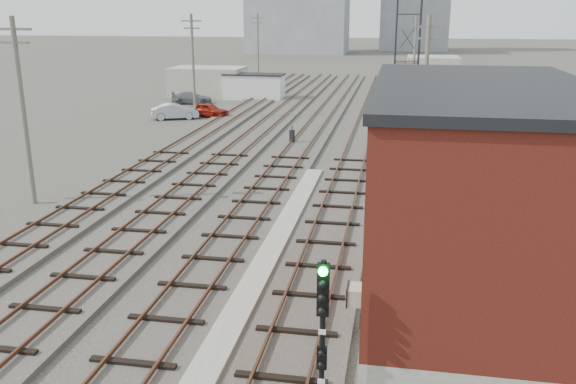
% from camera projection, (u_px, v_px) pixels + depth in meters
% --- Properties ---
extents(ground, '(320.00, 320.00, 0.00)m').
position_uv_depth(ground, '(350.00, 100.00, 65.95)').
color(ground, '#282621').
rests_on(ground, ground).
extents(track_right, '(3.20, 90.00, 0.39)m').
position_uv_depth(track_right, '(361.00, 137.00, 45.69)').
color(track_right, '#332D28').
rests_on(track_right, ground).
extents(track_mid_right, '(3.20, 90.00, 0.39)m').
position_uv_depth(track_mid_right, '(308.00, 135.00, 46.37)').
color(track_mid_right, '#332D28').
rests_on(track_mid_right, ground).
extents(track_mid_left, '(3.20, 90.00, 0.39)m').
position_uv_depth(track_mid_left, '(257.00, 134.00, 47.05)').
color(track_mid_left, '#332D28').
rests_on(track_mid_left, ground).
extents(track_left, '(3.20, 90.00, 0.39)m').
position_uv_depth(track_left, '(208.00, 132.00, 47.73)').
color(track_left, '#332D28').
rests_on(track_left, ground).
extents(platform_curb, '(0.90, 28.00, 0.26)m').
position_uv_depth(platform_curb, '(263.00, 267.00, 22.44)').
color(platform_curb, gray).
rests_on(platform_curb, ground).
extents(brick_building, '(6.54, 12.20, 7.22)m').
position_uv_depth(brick_building, '(474.00, 203.00, 18.37)').
color(brick_building, gray).
rests_on(brick_building, ground).
extents(lattice_tower, '(1.60, 1.60, 15.00)m').
position_uv_depth(lattice_tower, '(408.00, 38.00, 39.30)').
color(lattice_tower, black).
rests_on(lattice_tower, ground).
extents(utility_pole_left_a, '(1.80, 0.24, 9.00)m').
position_uv_depth(utility_pole_left_a, '(23.00, 107.00, 28.98)').
color(utility_pole_left_a, '#595147').
rests_on(utility_pole_left_a, ground).
extents(utility_pole_left_b, '(1.80, 0.24, 9.00)m').
position_uv_depth(utility_pole_left_b, '(193.00, 64.00, 52.56)').
color(utility_pole_left_b, '#595147').
rests_on(utility_pole_left_b, ground).
extents(utility_pole_left_c, '(1.80, 0.24, 9.00)m').
position_uv_depth(utility_pole_left_c, '(258.00, 48.00, 76.15)').
color(utility_pole_left_c, '#595147').
rests_on(utility_pole_left_c, ground).
extents(utility_pole_right_a, '(1.80, 0.24, 9.00)m').
position_uv_depth(utility_pole_right_a, '(425.00, 95.00, 33.30)').
color(utility_pole_right_a, '#595147').
rests_on(utility_pole_right_a, ground).
extents(utility_pole_right_b, '(1.80, 0.24, 9.00)m').
position_uv_depth(utility_pole_right_b, '(414.00, 56.00, 61.60)').
color(utility_pole_right_b, '#595147').
rests_on(utility_pole_right_b, ground).
extents(shed_left, '(8.00, 5.00, 3.20)m').
position_uv_depth(shed_left, '(208.00, 82.00, 68.22)').
color(shed_left, gray).
rests_on(shed_left, ground).
extents(shed_right, '(6.00, 6.00, 4.00)m').
position_uv_depth(shed_right, '(432.00, 73.00, 73.29)').
color(shed_right, gray).
rests_on(shed_right, ground).
extents(signal_mast, '(0.40, 0.41, 4.13)m').
position_uv_depth(signal_mast, '(322.00, 332.00, 13.33)').
color(signal_mast, gray).
rests_on(signal_mast, ground).
extents(switch_stand, '(0.37, 0.37, 1.26)m').
position_uv_depth(switch_stand, '(292.00, 136.00, 43.52)').
color(switch_stand, black).
rests_on(switch_stand, ground).
extents(site_trailer, '(6.54, 2.90, 2.74)m').
position_uv_depth(site_trailer, '(254.00, 86.00, 65.80)').
color(site_trailer, silver).
rests_on(site_trailer, ground).
extents(car_red, '(3.93, 2.34, 1.25)m').
position_uv_depth(car_red, '(208.00, 110.00, 55.01)').
color(car_red, maroon).
rests_on(car_red, ground).
extents(car_silver, '(4.37, 2.95, 1.36)m').
position_uv_depth(car_silver, '(175.00, 111.00, 53.81)').
color(car_silver, '#ADAFB5').
rests_on(car_silver, ground).
extents(car_grey, '(4.40, 2.51, 1.20)m').
position_uv_depth(car_grey, '(192.00, 98.00, 62.83)').
color(car_grey, slate).
rests_on(car_grey, ground).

